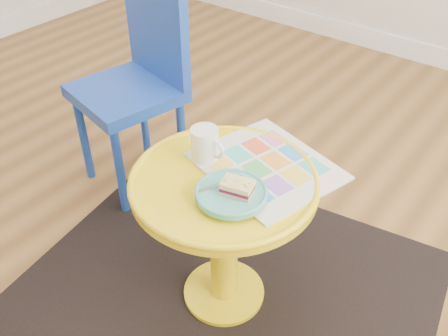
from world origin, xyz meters
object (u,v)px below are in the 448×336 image
Objects in this scene: mug at (205,144)px; chair at (139,76)px; plate at (231,194)px; side_table at (224,217)px; newspaper at (266,166)px.

chair is at bearing 156.77° from mug.
mug is 0.19m from plate.
side_table is 0.18m from plate.
side_table is at bearing 141.00° from plate.
chair reaches higher than plate.
plate is at bearing -39.00° from side_table.
chair is (-0.66, 0.32, 0.11)m from side_table.
newspaper is at bearing 30.42° from mug.
side_table is at bearing -18.46° from mug.
newspaper is 2.00× the size of plate.
newspaper is at bearing -3.49° from chair.
side_table is 0.64× the size of chair.
side_table is at bearing -13.72° from chair.
newspaper is (0.72, -0.20, 0.03)m from chair.
plate is (0.16, -0.09, -0.04)m from mug.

